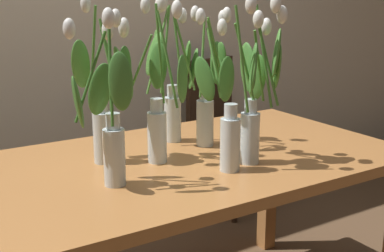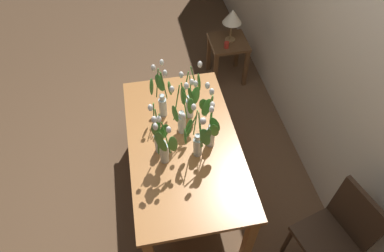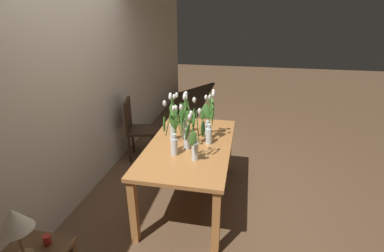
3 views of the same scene
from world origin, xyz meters
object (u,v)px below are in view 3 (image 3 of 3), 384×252
(tulip_vase_3, at_px, (208,121))
(dining_chair, at_px, (136,126))
(tulip_vase_6, at_px, (186,120))
(tulip_vase_2, at_px, (174,135))
(tulip_vase_4, at_px, (186,130))
(table_lamp, at_px, (14,221))
(pillar_candle, at_px, (47,240))
(dining_table, at_px, (190,151))
(tulip_vase_5, at_px, (173,121))
(tulip_vase_0, at_px, (195,142))
(tulip_vase_1, at_px, (209,127))

(tulip_vase_3, relative_size, dining_chair, 0.62)
(tulip_vase_3, bearing_deg, tulip_vase_6, 96.52)
(tulip_vase_2, height_order, tulip_vase_4, tulip_vase_4)
(dining_chair, relative_size, table_lamp, 2.34)
(tulip_vase_3, xyz_separation_m, pillar_candle, (-1.61, 0.92, -0.37))
(tulip_vase_2, distance_m, table_lamp, 1.48)
(dining_table, height_order, tulip_vase_6, tulip_vase_6)
(tulip_vase_5, height_order, tulip_vase_6, tulip_vase_5)
(tulip_vase_2, relative_size, tulip_vase_5, 1.01)
(pillar_candle, bearing_deg, tulip_vase_5, -20.23)
(table_lamp, bearing_deg, tulip_vase_5, -21.20)
(dining_chair, bearing_deg, pillar_candle, -173.68)
(tulip_vase_4, distance_m, dining_chair, 1.45)
(tulip_vase_0, height_order, table_lamp, tulip_vase_0)
(tulip_vase_5, bearing_deg, tulip_vase_6, -51.69)
(dining_table, distance_m, tulip_vase_4, 0.32)
(tulip_vase_0, relative_size, table_lamp, 1.37)
(tulip_vase_1, height_order, dining_chair, tulip_vase_1)
(tulip_vase_3, bearing_deg, tulip_vase_0, 174.17)
(tulip_vase_0, relative_size, tulip_vase_3, 0.94)
(tulip_vase_1, bearing_deg, tulip_vase_2, 137.67)
(tulip_vase_3, bearing_deg, tulip_vase_1, -167.36)
(tulip_vase_4, bearing_deg, dining_chair, 44.95)
(table_lamp, distance_m, pillar_candle, 0.31)
(tulip_vase_4, xyz_separation_m, dining_chair, (0.98, 0.98, -0.43))
(tulip_vase_6, distance_m, dining_chair, 1.24)
(tulip_vase_5, xyz_separation_m, tulip_vase_6, (0.10, -0.12, -0.02))
(tulip_vase_0, bearing_deg, tulip_vase_3, -5.83)
(table_lamp, bearing_deg, tulip_vase_6, -23.66)
(tulip_vase_3, distance_m, pillar_candle, 1.89)
(tulip_vase_2, distance_m, tulip_vase_4, 0.18)
(dining_table, height_order, tulip_vase_3, tulip_vase_3)
(table_lamp, height_order, pillar_candle, table_lamp)
(dining_chair, bearing_deg, table_lamp, -175.90)
(tulip_vase_6, relative_size, dining_chair, 0.57)
(tulip_vase_0, bearing_deg, tulip_vase_2, 68.97)
(tulip_vase_3, bearing_deg, table_lamp, 150.07)
(tulip_vase_0, height_order, pillar_candle, tulip_vase_0)
(tulip_vase_0, relative_size, dining_chair, 0.58)
(tulip_vase_6, bearing_deg, tulip_vase_1, -106.57)
(tulip_vase_0, relative_size, tulip_vase_1, 0.94)
(tulip_vase_1, relative_size, table_lamp, 1.45)
(dining_chair, bearing_deg, tulip_vase_6, -127.64)
(pillar_candle, bearing_deg, table_lamp, 148.84)
(tulip_vase_4, bearing_deg, pillar_candle, 151.00)
(tulip_vase_0, xyz_separation_m, table_lamp, (-1.20, 0.95, -0.09))
(tulip_vase_1, distance_m, dining_chair, 1.50)
(tulip_vase_0, distance_m, tulip_vase_4, 0.28)
(tulip_vase_0, distance_m, tulip_vase_6, 0.55)
(tulip_vase_2, relative_size, pillar_candle, 7.69)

